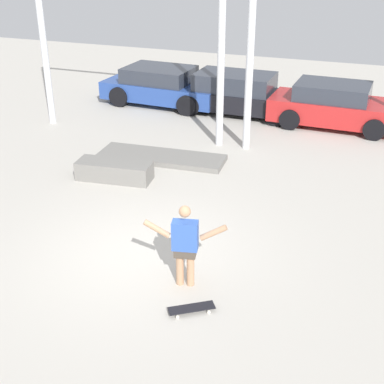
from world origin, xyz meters
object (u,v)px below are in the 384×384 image
object	(u,v)px
parked_car_red	(335,106)
grind_box	(114,171)
skateboard	(192,308)
manual_pad	(162,157)
skateboarder	(185,243)
parked_car_blue	(163,86)
parked_car_black	(238,94)

from	to	relation	value
parked_car_red	grind_box	bearing A→B (deg)	-125.38
skateboard	manual_pad	size ratio (longest dim) A/B	0.22
parked_car_red	skateboarder	bearing A→B (deg)	-96.34
grind_box	parked_car_blue	xyz separation A→B (m)	(-1.41, 6.30, 0.40)
skateboarder	skateboard	size ratio (longest dim) A/B	2.05
parked_car_black	manual_pad	bearing A→B (deg)	-98.10
skateboarder	parked_car_red	world-z (taller)	skateboarder
skateboarder	skateboard	distance (m)	1.06
parked_car_black	parked_car_blue	bearing A→B (deg)	178.76
manual_pad	parked_car_black	world-z (taller)	parked_car_black
skateboard	grind_box	bearing A→B (deg)	96.31
manual_pad	parked_car_black	bearing A→B (deg)	80.68
grind_box	parked_car_black	xyz separation A→B (m)	(1.34, 6.18, 0.41)
skateboarder	parked_car_blue	bearing A→B (deg)	102.59
skateboard	parked_car_blue	xyz separation A→B (m)	(-4.93, 10.40, 0.56)
skateboard	grind_box	world-z (taller)	grind_box
parked_car_red	parked_car_blue	bearing A→B (deg)	178.22
manual_pad	parked_car_red	size ratio (longest dim) A/B	0.83
skateboard	manual_pad	world-z (taller)	manual_pad
skateboarder	parked_car_blue	world-z (taller)	skateboarder
skateboarder	skateboard	world-z (taller)	skateboarder
manual_pad	skateboard	bearing A→B (deg)	-62.50
skateboard	manual_pad	distance (m)	6.36
grind_box	manual_pad	bearing A→B (deg)	69.37
manual_pad	parked_car_blue	distance (m)	5.19
skateboard	manual_pad	bearing A→B (deg)	83.19
skateboard	parked_car_blue	size ratio (longest dim) A/B	0.17
skateboard	parked_car_blue	bearing A→B (deg)	81.04
skateboarder	manual_pad	xyz separation A→B (m)	(-2.58, 4.98, -0.75)
manual_pad	parked_car_red	xyz separation A→B (m)	(3.92, 4.39, 0.57)
skateboarder	manual_pad	bearing A→B (deg)	104.82
parked_car_blue	skateboarder	bearing A→B (deg)	-61.64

